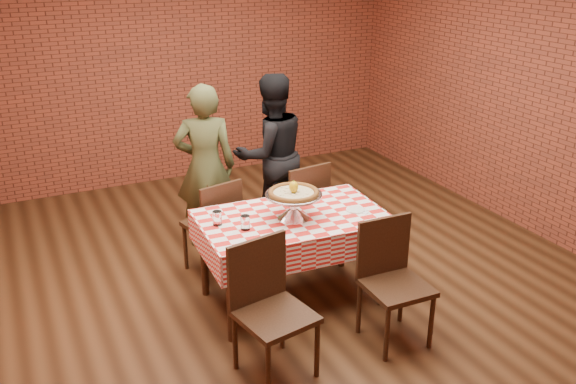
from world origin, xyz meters
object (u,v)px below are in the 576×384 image
at_px(water_glass_left, 245,223).
at_px(chair_near_left, 275,314).
at_px(chair_far_right, 297,207).
at_px(diner_olive, 205,167).
at_px(pizza, 294,193).
at_px(condiment_caddy, 280,193).
at_px(chair_near_right, 397,286).
at_px(table, 292,259).
at_px(diner_black, 271,154).
at_px(water_glass_right, 217,218).
at_px(chair_far_left, 211,225).
at_px(pizza_stand, 294,206).

xyz_separation_m(water_glass_left, chair_near_left, (-0.09, -0.73, -0.34)).
distance_m(chair_far_right, diner_olive, 0.95).
distance_m(pizza, condiment_caddy, 0.40).
height_order(chair_near_right, diner_olive, diner_olive).
height_order(table, condiment_caddy, condiment_caddy).
distance_m(condiment_caddy, diner_black, 1.08).
relative_size(table, water_glass_right, 12.97).
bearing_deg(chair_near_left, chair_far_right, 48.16).
height_order(table, chair_near_right, chair_near_right).
xyz_separation_m(chair_near_left, chair_near_right, (0.95, -0.04, -0.01)).
distance_m(water_glass_left, chair_far_right, 1.23).
height_order(table, diner_olive, diner_olive).
relative_size(condiment_caddy, diner_black, 0.08).
height_order(pizza, diner_olive, diner_olive).
bearing_deg(chair_near_left, water_glass_right, 83.75).
xyz_separation_m(chair_far_left, chair_far_right, (0.85, -0.00, 0.02)).
height_order(pizza_stand, chair_near_left, pizza_stand).
relative_size(pizza_stand, pizza, 1.16).
distance_m(condiment_caddy, chair_far_left, 0.74).
bearing_deg(chair_near_left, condiment_caddy, 52.77).
xyz_separation_m(table, chair_near_left, (-0.52, -0.80, 0.10)).
distance_m(table, water_glass_left, 0.62).
height_order(diner_olive, diner_black, diner_black).
xyz_separation_m(pizza_stand, pizza, (0.00, 0.00, 0.11)).
relative_size(water_glass_left, chair_far_right, 0.12).
bearing_deg(condiment_caddy, water_glass_right, -145.35).
distance_m(table, water_glass_right, 0.74).
relative_size(water_glass_left, diner_black, 0.07).
bearing_deg(chair_far_right, chair_near_right, 82.36).
height_order(pizza, water_glass_left, pizza).
distance_m(water_glass_right, condiment_caddy, 0.68).
relative_size(water_glass_right, condiment_caddy, 0.83).
height_order(chair_near_left, chair_far_left, chair_near_left).
bearing_deg(condiment_caddy, chair_far_left, 152.90).
bearing_deg(chair_near_right, diner_black, 91.50).
relative_size(chair_near_left, diner_olive, 0.59).
bearing_deg(water_glass_right, chair_far_right, 32.94).
xyz_separation_m(pizza_stand, water_glass_left, (-0.42, -0.03, -0.05)).
relative_size(pizza, chair_far_left, 0.44).
bearing_deg(chair_near_left, pizza, 45.56).
bearing_deg(pizza_stand, water_glass_left, -175.65).
bearing_deg(pizza, table, 76.85).
bearing_deg(water_glass_left, diner_olive, 83.91).
xyz_separation_m(pizza_stand, chair_far_left, (-0.42, 0.79, -0.41)).
bearing_deg(diner_black, water_glass_right, 48.21).
bearing_deg(pizza, pizza_stand, 0.00).
relative_size(table, condiment_caddy, 10.71).
xyz_separation_m(water_glass_left, water_glass_right, (-0.16, 0.17, 0.00)).
xyz_separation_m(table, water_glass_right, (-0.59, 0.10, 0.44)).
height_order(table, chair_far_left, chair_far_left).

